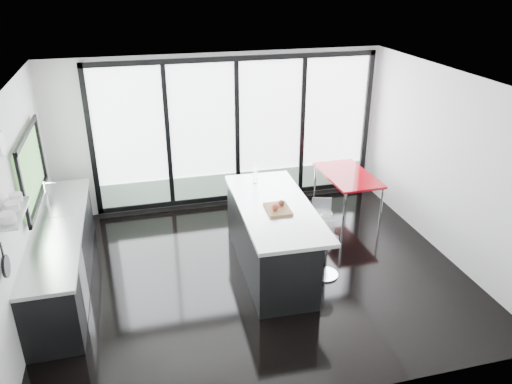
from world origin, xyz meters
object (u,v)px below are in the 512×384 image
object	(u,v)px
bar_stool_near	(325,257)
bar_stool_far	(321,230)
island	(269,236)
red_table	(346,193)

from	to	relation	value
bar_stool_near	bar_stool_far	bearing A→B (deg)	78.43
bar_stool_near	bar_stool_far	world-z (taller)	bar_stool_near
island	red_table	xyz separation A→B (m)	(1.86, 1.39, -0.14)
bar_stool_far	bar_stool_near	bearing A→B (deg)	-87.24
island	bar_stool_far	distance (m)	1.02
bar_stool_near	red_table	bearing A→B (deg)	63.05
bar_stool_far	red_table	bearing A→B (deg)	68.69
island	bar_stool_near	xyz separation A→B (m)	(0.72, -0.45, -0.20)
bar_stool_far	red_table	size ratio (longest dim) A/B	0.45
red_table	bar_stool_near	bearing A→B (deg)	-121.65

